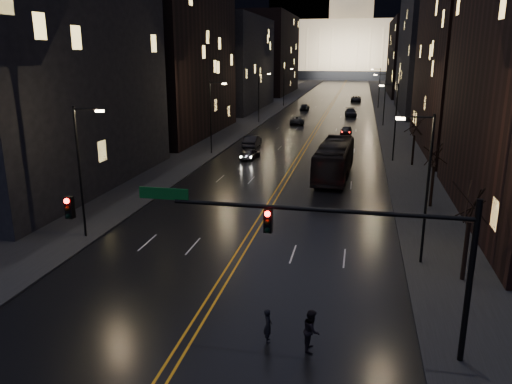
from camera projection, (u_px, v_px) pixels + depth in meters
The scene contains 35 objects.
ground at pixel (192, 332), 22.63m from camera, with size 900.00×900.00×0.00m, color black.
road at pixel (336, 97), 145.26m from camera, with size 20.00×320.00×0.02m, color black.
sidewalk_left at pixel (289, 96), 147.97m from camera, with size 8.00×320.00×0.16m, color black.
sidewalk_right at pixel (386, 97), 142.50m from camera, with size 8.00×320.00×0.16m, color black.
center_line at pixel (336, 97), 145.25m from camera, with size 0.62×320.00×0.01m, color orange.
building_left_near at pixel (43, 67), 44.54m from camera, with size 12.00×28.00×22.00m, color black.
building_left_mid at pixel (172, 41), 73.92m from camera, with size 12.00×30.00×28.00m, color black.
building_left_far at pixel (234, 64), 110.83m from camera, with size 12.00×34.00×20.00m, color black.
building_left_dist at pixel (272, 54), 155.57m from camera, with size 12.00×40.00×24.00m, color black.
building_right_mid at pixel (433, 49), 101.82m from camera, with size 12.00×34.00×26.00m, color black.
building_right_dist at pixel (411, 58), 147.64m from camera, with size 12.00×40.00×22.00m, color black.
capitol at pixel (350, 43), 253.85m from camera, with size 90.00×50.00×58.50m.
traffic_signal at pixel (327, 236), 20.11m from camera, with size 17.29×0.45×7.00m.
streetlamp_right_near at pixel (425, 182), 28.59m from camera, with size 2.13×0.25×9.00m.
streetlamp_left_near at pixel (82, 166), 32.82m from camera, with size 2.13×0.25×9.00m.
streetlamp_right_mid at pixel (394, 118), 56.89m from camera, with size 2.13×0.25×9.00m.
streetlamp_left_mid at pixel (212, 114), 61.11m from camera, with size 2.13×0.25×9.00m.
streetlamp_right_far at pixel (384, 97), 85.19m from camera, with size 2.13×0.25×9.00m.
streetlamp_left_far at pixel (260, 95), 89.41m from camera, with size 2.13×0.25×9.00m.
streetlamp_right_dist at pixel (379, 86), 113.48m from camera, with size 2.13×0.25×9.00m.
streetlamp_left_dist at pixel (285, 85), 117.71m from camera, with size 2.13×0.25×9.00m.
tree_right_near at pixel (471, 204), 26.43m from camera, with size 2.40×2.40×6.65m.
tree_right_mid at pixel (435, 154), 39.63m from camera, with size 2.40×2.40×6.65m.
tree_right_far at pixel (415, 126), 54.72m from camera, with size 2.40×2.40×6.65m.
bus at pixel (334, 159), 50.72m from camera, with size 3.02×12.91×3.60m, color black.
oncoming_car_a at pixel (250, 154), 59.44m from camera, with size 1.61×3.99×1.36m, color black.
oncoming_car_b at pixel (252, 141), 66.80m from camera, with size 1.76×5.03×1.66m, color black.
oncoming_car_c at pixel (297, 120), 89.10m from camera, with size 2.43×5.26×1.46m, color black.
oncoming_car_d at pixel (305, 107), 111.23m from camera, with size 1.91×4.71×1.37m, color black.
receding_car_a at pixel (333, 150), 62.00m from camera, with size 1.43×4.09×1.35m, color black.
receding_car_b at pixel (346, 130), 77.16m from camera, with size 1.66×4.12×1.40m, color black.
receding_car_c at pixel (351, 113), 99.62m from camera, with size 2.24×5.50×1.60m, color black.
receding_car_d at pixel (356, 99), 129.51m from camera, with size 2.57×5.58×1.55m, color black.
pedestrian_a at pixel (268, 326), 21.71m from camera, with size 0.57×0.37×1.56m, color black.
pedestrian_b at pixel (312, 330), 21.08m from camera, with size 0.90×0.50×1.86m, color black.
Camera 1 is at (6.94, -19.08, 12.22)m, focal length 35.00 mm.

